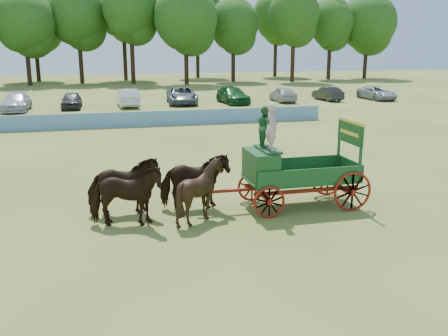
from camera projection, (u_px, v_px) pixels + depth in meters
ground at (221, 204)px, 17.96m from camera, size 160.00×160.00×0.00m
horse_lead_left at (125, 196)px, 15.52m from camera, size 2.50×1.46×1.99m
horse_lead_right at (123, 186)px, 16.55m from camera, size 2.36×1.08×1.99m
horse_wheel_left at (201, 191)px, 16.09m from camera, size 1.89×1.71×1.99m
horse_wheel_right at (194, 182)px, 17.12m from camera, size 2.42×1.23×1.99m
farm_dray at (282, 164)px, 17.19m from camera, size 5.99×2.00×3.71m
sponsor_banner at (145, 119)px, 34.52m from camera, size 26.00×0.08×1.05m
parked_cars at (128, 98)px, 45.57m from camera, size 51.79×7.43×1.62m
treeline at (86, 15)px, 70.95m from camera, size 90.86×24.24×15.49m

